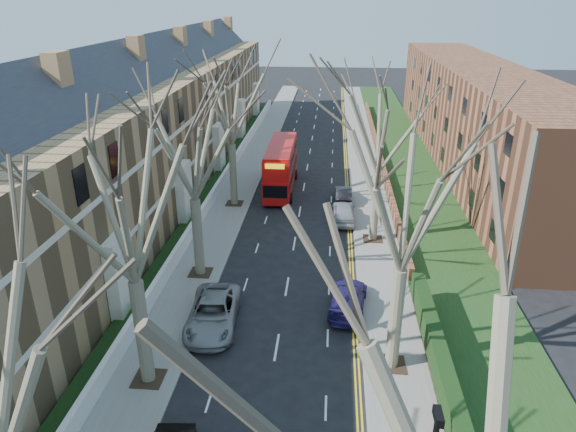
# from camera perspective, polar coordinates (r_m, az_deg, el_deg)

# --- Properties ---
(pavement_left) EXTENTS (3.00, 102.00, 0.12)m
(pavement_left) POSITION_cam_1_polar(r_m,az_deg,el_deg) (54.62, -4.17, 5.66)
(pavement_left) COLOR slate
(pavement_left) RESTS_ON ground
(pavement_right) EXTENTS (3.00, 102.00, 0.12)m
(pavement_right) POSITION_cam_1_polar(r_m,az_deg,el_deg) (54.08, 8.55, 5.28)
(pavement_right) COLOR slate
(pavement_right) RESTS_ON ground
(terrace_left) EXTENTS (9.70, 78.00, 13.60)m
(terrace_left) POSITION_cam_1_polar(r_m,az_deg,el_deg) (47.56, -15.14, 9.08)
(terrace_left) COLOR #92724A
(terrace_left) RESTS_ON ground
(flats_right) EXTENTS (13.97, 54.00, 10.00)m
(flats_right) POSITION_cam_1_polar(r_m,az_deg,el_deg) (58.52, 20.09, 10.51)
(flats_right) COLOR brown
(flats_right) RESTS_ON ground
(front_wall_left) EXTENTS (0.30, 78.00, 1.00)m
(front_wall_left) POSITION_cam_1_polar(r_m,az_deg,el_deg) (47.31, -7.66, 3.38)
(front_wall_left) COLOR white
(front_wall_left) RESTS_ON ground
(grass_verge_right) EXTENTS (6.00, 102.00, 0.06)m
(grass_verge_right) POSITION_cam_1_polar(r_m,az_deg,el_deg) (54.53, 13.29, 5.15)
(grass_verge_right) COLOR #193513
(grass_verge_right) RESTS_ON ground
(tree_left_mid) EXTENTS (10.50, 10.50, 14.71)m
(tree_left_mid) POSITION_cam_1_polar(r_m,az_deg,el_deg) (21.29, -17.86, 2.79)
(tree_left_mid) COLOR #6D644E
(tree_left_mid) RESTS_ON ground
(tree_left_far) EXTENTS (10.15, 10.15, 14.22)m
(tree_left_far) POSITION_cam_1_polar(r_m,az_deg,el_deg) (30.41, -10.84, 8.89)
(tree_left_far) COLOR #6D644E
(tree_left_far) RESTS_ON ground
(tree_left_dist) EXTENTS (10.50, 10.50, 14.71)m
(tree_left_dist) POSITION_cam_1_polar(r_m,az_deg,el_deg) (41.77, -6.52, 13.49)
(tree_left_dist) COLOR #6D644E
(tree_left_dist) RESTS_ON ground
(tree_right_mid) EXTENTS (10.50, 10.50, 14.71)m
(tree_right_mid) POSITION_cam_1_polar(r_m,az_deg,el_deg) (21.79, 13.31, 3.77)
(tree_right_mid) COLOR #6D644E
(tree_right_mid) RESTS_ON ground
(tree_right_far) EXTENTS (10.15, 10.15, 14.22)m
(tree_right_far) POSITION_cam_1_polar(r_m,az_deg,el_deg) (35.29, 10.35, 10.92)
(tree_right_far) COLOR #6D644E
(tree_right_far) RESTS_ON ground
(double_decker_bus) EXTENTS (2.59, 9.93, 4.19)m
(double_decker_bus) POSITION_cam_1_polar(r_m,az_deg,el_deg) (47.02, -0.79, 5.31)
(double_decker_bus) COLOR #B60E0D
(double_decker_bus) RESTS_ON ground
(car_left_far) EXTENTS (2.94, 5.76, 1.56)m
(car_left_far) POSITION_cam_1_polar(r_m,az_deg,el_deg) (28.57, -8.32, -10.62)
(car_left_far) COLOR gray
(car_left_far) RESTS_ON ground
(car_right_near) EXTENTS (2.51, 4.98, 1.39)m
(car_right_near) POSITION_cam_1_polar(r_m,az_deg,el_deg) (29.85, 6.70, -9.08)
(car_right_near) COLOR navy
(car_right_near) RESTS_ON ground
(car_right_mid) EXTENTS (1.90, 4.53, 1.53)m
(car_right_mid) POSITION_cam_1_polar(r_m,az_deg,el_deg) (40.98, 6.20, 0.46)
(car_right_mid) COLOR #9FA1A7
(car_right_mid) RESTS_ON ground
(car_right_far) EXTENTS (1.45, 3.96, 1.30)m
(car_right_far) POSITION_cam_1_polar(r_m,az_deg,el_deg) (44.94, 6.15, 2.40)
(car_right_far) COLOR black
(car_right_far) RESTS_ON ground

